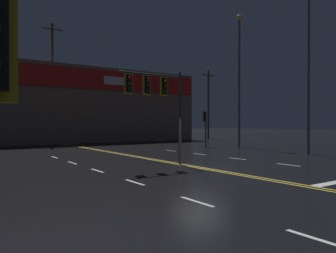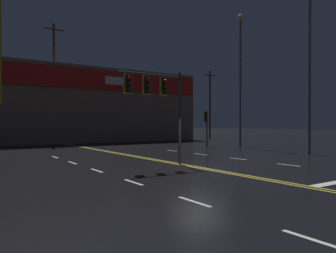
% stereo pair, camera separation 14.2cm
% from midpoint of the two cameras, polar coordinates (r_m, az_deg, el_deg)
% --- Properties ---
extents(ground_plane, '(200.00, 200.00, 0.00)m').
position_cam_midpoint_polar(ground_plane, '(16.24, 5.63, -7.14)').
color(ground_plane, black).
extents(road_markings, '(13.50, 60.00, 0.01)m').
position_cam_midpoint_polar(road_markings, '(15.99, 10.24, -7.25)').
color(road_markings, gold).
rests_on(road_markings, ground).
extents(traffic_signal_median, '(3.63, 0.36, 4.86)m').
position_cam_midpoint_polar(traffic_signal_median, '(16.50, -2.16, 6.08)').
color(traffic_signal_median, '#38383D').
rests_on(traffic_signal_median, ground).
extents(traffic_signal_corner_northeast, '(0.42, 0.36, 3.31)m').
position_cam_midpoint_polar(traffic_signal_corner_northeast, '(30.44, 6.79, 1.00)').
color(traffic_signal_corner_northeast, '#38383D').
rests_on(traffic_signal_corner_northeast, ground).
extents(streetlight_near_right, '(0.56, 0.56, 12.05)m').
position_cam_midpoint_polar(streetlight_near_right, '(25.69, 23.59, 12.32)').
color(streetlight_near_right, '#59595E').
rests_on(streetlight_near_right, ground).
extents(streetlight_far_left, '(0.56, 0.56, 12.32)m').
position_cam_midpoint_polar(streetlight_far_left, '(31.68, 12.62, 10.35)').
color(streetlight_far_left, '#59595E').
rests_on(streetlight_far_left, ground).
extents(building_backdrop, '(34.24, 10.23, 8.58)m').
position_cam_midpoint_polar(building_backdrop, '(41.06, -19.27, 3.46)').
color(building_backdrop, '#7A6651').
rests_on(building_backdrop, ground).
extents(utility_pole_row, '(44.86, 0.26, 12.74)m').
position_cam_midpoint_polar(utility_pole_row, '(36.75, -20.14, 6.26)').
color(utility_pole_row, '#4C3828').
rests_on(utility_pole_row, ground).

